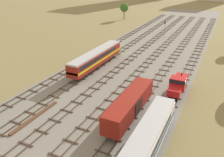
% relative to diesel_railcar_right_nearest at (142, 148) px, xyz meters
% --- Properties ---
extents(ground_plane, '(480.00, 480.00, 0.00)m').
position_rel_diesel_railcar_right_nearest_xyz_m(ground_plane, '(-12.35, 42.48, -2.60)').
color(ground_plane, olive).
extents(ballast_bed, '(28.70, 176.00, 0.01)m').
position_rel_diesel_railcar_right_nearest_xyz_m(ballast_bed, '(-12.35, 42.48, -2.59)').
color(ballast_bed, gray).
rests_on(ballast_bed, ground).
extents(track_far_left, '(2.40, 126.00, 0.29)m').
position_rel_diesel_railcar_right_nearest_xyz_m(track_far_left, '(-24.70, 43.48, -2.46)').
color(track_far_left, '#47382D').
rests_on(track_far_left, ground).
extents(track_left, '(2.40, 126.00, 0.29)m').
position_rel_diesel_railcar_right_nearest_xyz_m(track_left, '(-19.76, 43.48, -2.46)').
color(track_left, '#47382D').
rests_on(track_left, ground).
extents(track_centre_left, '(2.40, 126.00, 0.29)m').
position_rel_diesel_railcar_right_nearest_xyz_m(track_centre_left, '(-14.82, 43.48, -2.46)').
color(track_centre_left, '#47382D').
rests_on(track_centre_left, ground).
extents(track_centre, '(2.40, 126.00, 0.29)m').
position_rel_diesel_railcar_right_nearest_xyz_m(track_centre, '(-9.88, 43.48, -2.46)').
color(track_centre, '#47382D').
rests_on(track_centre, ground).
extents(track_centre_right, '(2.40, 126.00, 0.29)m').
position_rel_diesel_railcar_right_nearest_xyz_m(track_centre_right, '(-4.94, 43.48, -2.46)').
color(track_centre_right, '#47382D').
rests_on(track_centre_right, ground).
extents(track_right, '(2.40, 126.00, 0.29)m').
position_rel_diesel_railcar_right_nearest_xyz_m(track_right, '(-0.00, 43.48, -2.46)').
color(track_right, '#47382D').
rests_on(track_right, ground).
extents(diesel_railcar_right_nearest, '(2.96, 20.50, 3.80)m').
position_rel_diesel_railcar_right_nearest_xyz_m(diesel_railcar_right_nearest, '(0.00, 0.00, 0.00)').
color(diesel_railcar_right_nearest, beige).
rests_on(diesel_railcar_right_nearest, ground).
extents(freight_boxcar_centre_right_near, '(2.87, 14.00, 3.60)m').
position_rel_diesel_railcar_right_nearest_xyz_m(freight_boxcar_centre_right_near, '(-4.93, 8.63, -0.15)').
color(freight_boxcar_centre_right_near, maroon).
rests_on(freight_boxcar_centre_right_near, ground).
extents(shunter_loco_right_mid, '(2.74, 8.46, 3.10)m').
position_rel_diesel_railcar_right_nearest_xyz_m(shunter_loco_right_mid, '(-0.00, 19.91, -0.59)').
color(shunter_loco_right_mid, red).
rests_on(shunter_loco_right_mid, ground).
extents(diesel_railcar_left_midfar, '(2.96, 20.50, 3.80)m').
position_rel_diesel_railcar_right_nearest_xyz_m(diesel_railcar_left_midfar, '(-19.76, 24.83, 0.00)').
color(diesel_railcar_left_midfar, maroon).
rests_on(diesel_railcar_left_midfar, ground).
extents(signal_post_nearest, '(0.28, 0.47, 5.91)m').
position_rel_diesel_railcar_right_nearest_xyz_m(signal_post_nearest, '(-12.35, 58.13, 1.12)').
color(signal_post_nearest, gray).
rests_on(signal_post_nearest, ground).
extents(lineside_tree_2, '(3.94, 3.94, 7.31)m').
position_rel_diesel_railcar_right_nearest_xyz_m(lineside_tree_2, '(-38.68, 85.36, 2.71)').
color(lineside_tree_2, '#4C331E').
rests_on(lineside_tree_2, ground).
extents(spare_rail_bundle, '(0.60, 10.00, 0.24)m').
position_rel_diesel_railcar_right_nearest_xyz_m(spare_rail_bundle, '(-18.13, 2.34, -2.48)').
color(spare_rail_bundle, brown).
rests_on(spare_rail_bundle, ground).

